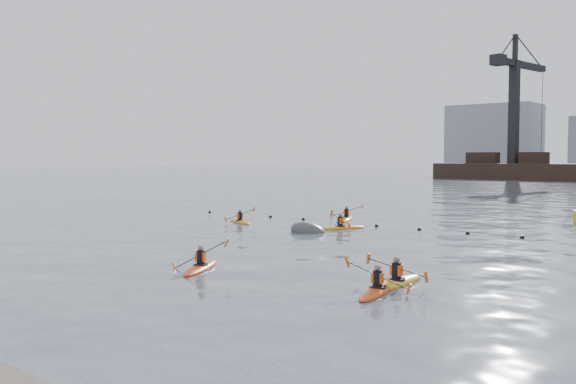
% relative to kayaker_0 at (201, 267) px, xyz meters
% --- Properties ---
extents(ground, '(400.00, 400.00, 0.00)m').
position_rel_kayaker_0_xyz_m(ground, '(-0.00, -5.32, -0.10)').
color(ground, '#3A4354').
rests_on(ground, ground).
extents(float_line, '(33.24, 0.73, 0.24)m').
position_rel_kayaker_0_xyz_m(float_line, '(-0.50, 17.21, -0.07)').
color(float_line, black).
rests_on(float_line, ground).
extents(kayaker_0, '(2.17, 3.30, 1.38)m').
position_rel_kayaker_0_xyz_m(kayaker_0, '(0.00, 0.00, 0.00)').
color(kayaker_0, red).
rests_on(kayaker_0, ground).
extents(kayaker_1, '(2.35, 3.47, 1.11)m').
position_rel_kayaker_0_xyz_m(kayaker_1, '(7.37, 2.15, 0.00)').
color(kayaker_1, gold).
rests_on(kayaker_1, ground).
extents(kayaker_2, '(3.15, 2.03, 1.13)m').
position_rel_kayaker_0_xyz_m(kayaker_2, '(-10.24, 13.33, -0.01)').
color(kayaker_2, orange).
rests_on(kayaker_2, ground).
extents(kayaker_3, '(2.17, 3.33, 1.21)m').
position_rel_kayaker_0_xyz_m(kayaker_3, '(-3.06, 14.53, 0.00)').
color(kayaker_3, orange).
rests_on(kayaker_3, ground).
extents(kayaker_4, '(2.21, 3.31, 1.20)m').
position_rel_kayaker_0_xyz_m(kayaker_4, '(7.45, 0.73, -0.00)').
color(kayaker_4, '#D94714').
rests_on(kayaker_4, ground).
extents(kayaker_5, '(2.18, 3.37, 1.27)m').
position_rel_kayaker_0_xyz_m(kayaker_5, '(-5.66, 19.27, 0.00)').
color(kayaker_5, yellow).
rests_on(kayaker_5, ground).
extents(mooring_buoy, '(2.68, 1.92, 1.56)m').
position_rel_kayaker_0_xyz_m(mooring_buoy, '(-3.65, 12.08, -0.10)').
color(mooring_buoy, '#414446').
rests_on(mooring_buoy, ground).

